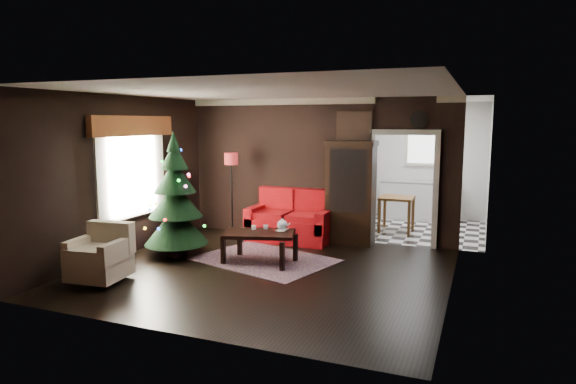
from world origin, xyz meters
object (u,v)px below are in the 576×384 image
at_px(curio_cabinet, 351,195).
at_px(teapot, 282,225).
at_px(loveseat, 291,216).
at_px(floor_lamp, 232,197).
at_px(christmas_tree, 175,197).
at_px(wall_clock, 419,120).
at_px(coffee_table, 260,247).
at_px(armchair, 99,252).
at_px(kitchen_table, 396,214).

xyz_separation_m(curio_cabinet, teapot, (-0.77, -1.59, -0.33)).
bearing_deg(loveseat, teapot, -74.37).
distance_m(loveseat, teapot, 1.43).
relative_size(floor_lamp, christmas_tree, 0.84).
relative_size(loveseat, wall_clock, 5.31).
distance_m(coffee_table, teapot, 0.54).
bearing_deg(wall_clock, teapot, -137.97).
bearing_deg(wall_clock, curio_cabinet, -171.47).
bearing_deg(christmas_tree, armchair, -97.18).
xyz_separation_m(christmas_tree, kitchen_table, (3.27, 3.40, -0.67)).
bearing_deg(christmas_tree, floor_lamp, 81.90).
distance_m(armchair, kitchen_table, 6.15).
bearing_deg(armchair, loveseat, 57.37).
xyz_separation_m(armchair, kitchen_table, (3.48, 5.07, -0.09)).
distance_m(loveseat, wall_clock, 3.04).
bearing_deg(wall_clock, floor_lamp, -171.81).
xyz_separation_m(loveseat, curio_cabinet, (1.15, 0.22, 0.45)).
distance_m(loveseat, coffee_table, 1.67).
height_order(teapot, wall_clock, wall_clock).
bearing_deg(curio_cabinet, kitchen_table, 65.56).
bearing_deg(loveseat, floor_lamp, -174.63).
xyz_separation_m(christmas_tree, armchair, (-0.21, -1.67, -0.59)).
height_order(loveseat, floor_lamp, floor_lamp).
height_order(teapot, kitchen_table, kitchen_table).
xyz_separation_m(curio_cabinet, christmas_tree, (-2.62, -1.97, 0.10)).
height_order(armchair, kitchen_table, armchair).
height_order(floor_lamp, kitchen_table, floor_lamp).
height_order(curio_cabinet, teapot, curio_cabinet).
xyz_separation_m(coffee_table, teapot, (0.30, 0.27, 0.35)).
distance_m(loveseat, floor_lamp, 1.29).
height_order(floor_lamp, armchair, floor_lamp).
distance_m(curio_cabinet, teapot, 1.80).
relative_size(curio_cabinet, christmas_tree, 0.89).
bearing_deg(kitchen_table, teapot, -115.11).
height_order(curio_cabinet, coffee_table, curio_cabinet).
relative_size(floor_lamp, teapot, 8.87).
xyz_separation_m(armchair, teapot, (2.07, 2.05, 0.16)).
distance_m(floor_lamp, christmas_tree, 1.67).
height_order(floor_lamp, christmas_tree, christmas_tree).
bearing_deg(floor_lamp, kitchen_table, 30.16).
bearing_deg(wall_clock, loveseat, -170.34).
xyz_separation_m(floor_lamp, coffee_table, (1.33, -1.53, -0.56)).
xyz_separation_m(curio_cabinet, armchair, (-2.83, -3.64, -0.49)).
distance_m(coffee_table, wall_clock, 3.71).
distance_m(teapot, wall_clock, 3.18).
bearing_deg(christmas_tree, teapot, 11.55).
xyz_separation_m(loveseat, kitchen_table, (1.80, 1.65, -0.12)).
xyz_separation_m(coffee_table, kitchen_table, (1.71, 3.30, 0.11)).
bearing_deg(christmas_tree, kitchen_table, 46.10).
bearing_deg(christmas_tree, coffee_table, 3.84).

